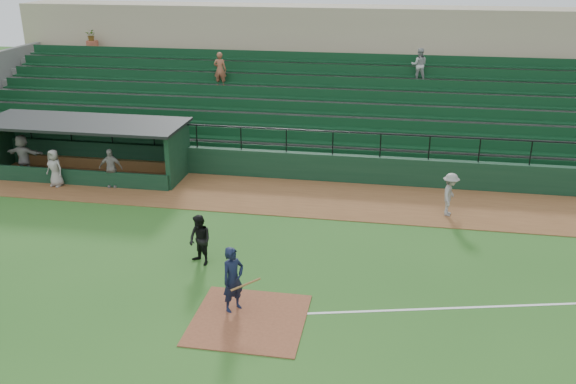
# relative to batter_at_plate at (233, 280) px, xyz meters

# --- Properties ---
(ground) EXTENTS (90.00, 90.00, 0.00)m
(ground) POSITION_rel_batter_at_plate_xyz_m (0.52, 0.58, -0.95)
(ground) COLOR #27581C
(ground) RESTS_ON ground
(warning_track) EXTENTS (40.00, 4.00, 0.03)m
(warning_track) POSITION_rel_batter_at_plate_xyz_m (0.52, 8.58, -0.93)
(warning_track) COLOR brown
(warning_track) RESTS_ON ground
(home_plate_dirt) EXTENTS (3.00, 3.00, 0.03)m
(home_plate_dirt) POSITION_rel_batter_at_plate_xyz_m (0.52, -0.42, -0.93)
(home_plate_dirt) COLOR brown
(home_plate_dirt) RESTS_ON ground
(foul_line) EXTENTS (17.49, 4.44, 0.01)m
(foul_line) POSITION_rel_batter_at_plate_xyz_m (8.52, 1.78, -0.94)
(foul_line) COLOR white
(foul_line) RESTS_ON ground
(stadium_structure) EXTENTS (38.00, 13.08, 6.40)m
(stadium_structure) POSITION_rel_batter_at_plate_xyz_m (0.52, 17.04, 1.35)
(stadium_structure) COLOR black
(stadium_structure) RESTS_ON ground
(dugout) EXTENTS (8.90, 3.20, 2.42)m
(dugout) POSITION_rel_batter_at_plate_xyz_m (-9.23, 10.14, 0.38)
(dugout) COLOR black
(dugout) RESTS_ON ground
(batter_at_plate) EXTENTS (1.18, 0.83, 1.90)m
(batter_at_plate) POSITION_rel_batter_at_plate_xyz_m (0.00, 0.00, 0.00)
(batter_at_plate) COLOR black
(batter_at_plate) RESTS_ON ground
(umpire) EXTENTS (1.00, 0.95, 1.64)m
(umpire) POSITION_rel_batter_at_plate_xyz_m (-1.73, 2.47, -0.13)
(umpire) COLOR black
(umpire) RESTS_ON ground
(runner) EXTENTS (0.83, 1.17, 1.64)m
(runner) POSITION_rel_batter_at_plate_xyz_m (6.24, 7.77, -0.10)
(runner) COLOR gray
(runner) RESTS_ON warning_track
(dugout_player_a) EXTENTS (1.02, 0.55, 1.66)m
(dugout_player_a) POSITION_rel_batter_at_plate_xyz_m (-7.47, 8.35, -0.09)
(dugout_player_a) COLOR gray
(dugout_player_a) RESTS_ON warning_track
(dugout_player_b) EXTENTS (0.87, 0.68, 1.59)m
(dugout_player_b) POSITION_rel_batter_at_plate_xyz_m (-9.84, 8.06, -0.13)
(dugout_player_b) COLOR #99948F
(dugout_player_b) RESTS_ON warning_track
(dugout_player_c) EXTENTS (1.72, 0.59, 1.84)m
(dugout_player_c) POSITION_rel_batter_at_plate_xyz_m (-11.90, 9.10, 0.00)
(dugout_player_c) COLOR #99938F
(dugout_player_c) RESTS_ON warning_track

